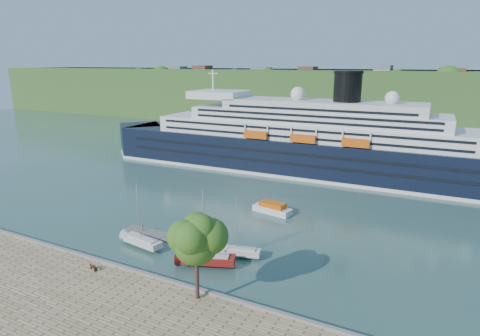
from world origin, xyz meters
name	(u,v)px	position (x,y,z in m)	size (l,w,h in m)	color
ground	(129,275)	(0.00, 0.00, 0.00)	(400.00, 400.00, 0.00)	#294942
far_hillside	(358,98)	(0.00, 145.00, 12.00)	(400.00, 50.00, 24.00)	#2F5A24
quay_coping	(128,268)	(0.00, -0.20, 1.15)	(220.00, 0.50, 0.30)	slate
cruise_ship	(297,122)	(1.84, 59.53, 12.68)	(112.91, 16.44, 25.35)	black
park_bench	(94,267)	(-3.80, -2.30, 1.44)	(1.36, 0.56, 0.87)	#422012
promenade_tree	(196,253)	(11.68, -1.59, 6.59)	(6.75, 6.75, 11.18)	#245516
floating_pontoon	(173,239)	(-1.44, 11.48, 0.21)	(18.56, 2.27, 0.41)	slate
sailboat_white_near	(141,218)	(-3.92, 7.32, 4.80)	(7.44, 2.07, 9.61)	silver
sailboat_red	(208,231)	(7.98, 6.84, 5.19)	(8.04, 2.23, 10.38)	maroon
sailboat_white_far	(240,229)	(10.55, 11.19, 4.26)	(6.60, 1.83, 8.52)	silver
tender_launch	(272,208)	(7.97, 29.56, 1.02)	(7.41, 2.53, 2.05)	#DD550D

